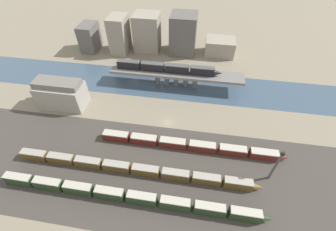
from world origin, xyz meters
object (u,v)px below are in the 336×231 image
(train_yard_near, at_px, (129,196))
(train_yard_far, at_px, (191,145))
(train_yard_mid, at_px, (134,169))
(warehouse_building, at_px, (61,94))
(signal_tower, at_px, (275,166))
(train_on_bridge, at_px, (168,68))

(train_yard_near, height_order, train_yard_far, train_yard_near)
(train_yard_far, bearing_deg, train_yard_mid, -144.10)
(train_yard_far, height_order, warehouse_building, warehouse_building)
(warehouse_building, xyz_separation_m, signal_tower, (84.61, -24.04, 1.06))
(signal_tower, bearing_deg, train_yard_near, -161.60)
(train_on_bridge, distance_m, train_yard_near, 61.14)
(train_on_bridge, relative_size, warehouse_building, 2.51)
(train_yard_near, bearing_deg, train_yard_mid, 95.46)
(train_yard_mid, height_order, warehouse_building, warehouse_building)
(train_yard_far, bearing_deg, train_yard_near, -126.80)
(train_yard_mid, xyz_separation_m, signal_tower, (44.70, 4.81, 5.40))
(train_on_bridge, height_order, warehouse_building, warehouse_building)
(train_on_bridge, xyz_separation_m, train_yard_near, (-2.28, -60.65, -7.38))
(warehouse_building, distance_m, signal_tower, 87.96)
(warehouse_building, relative_size, signal_tower, 1.41)
(train_on_bridge, xyz_separation_m, train_yard_mid, (-3.21, -50.90, -7.70))
(train_on_bridge, bearing_deg, train_yard_far, -68.77)
(warehouse_building, bearing_deg, train_yard_far, -15.33)
(train_yard_mid, distance_m, signal_tower, 45.28)
(train_on_bridge, relative_size, signal_tower, 3.53)
(signal_tower, bearing_deg, train_on_bridge, 131.99)
(train_yard_near, bearing_deg, train_on_bridge, 87.85)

